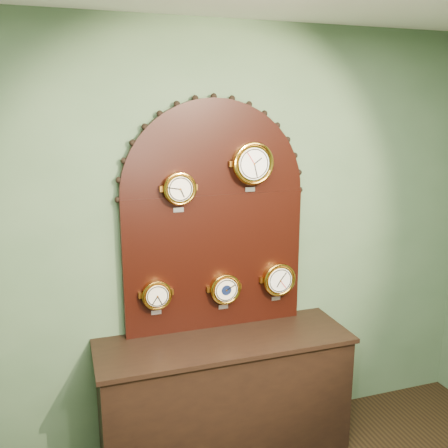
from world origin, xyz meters
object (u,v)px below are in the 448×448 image
object	(u,v)px
arabic_clock	(252,163)
barometer	(225,289)
hygrometer	(157,295)
roman_clock	(179,188)
shop_counter	(225,399)
tide_clock	(278,279)
display_board	(214,210)

from	to	relation	value
arabic_clock	barometer	bearing A→B (deg)	179.55
hygrometer	roman_clock	bearing A→B (deg)	-0.14
hygrometer	barometer	world-z (taller)	hygrometer
shop_counter	arabic_clock	size ratio (longest dim) A/B	4.98
roman_clock	hygrometer	world-z (taller)	roman_clock
roman_clock	tide_clock	size ratio (longest dim) A/B	0.91
display_board	arabic_clock	xyz separation A→B (m)	(0.23, -0.07, 0.30)
shop_counter	arabic_clock	world-z (taller)	arabic_clock
display_board	barometer	world-z (taller)	display_board
roman_clock	arabic_clock	bearing A→B (deg)	-0.20
shop_counter	barometer	world-z (taller)	barometer
arabic_clock	tide_clock	xyz separation A→B (m)	(0.20, 0.00, -0.79)
shop_counter	display_board	xyz separation A→B (m)	(0.00, 0.22, 1.23)
shop_counter	roman_clock	size ratio (longest dim) A/B	6.25
hygrometer	barometer	xyz separation A→B (m)	(0.45, -0.00, -0.01)
shop_counter	hygrometer	world-z (taller)	hygrometer
shop_counter	tide_clock	size ratio (longest dim) A/B	5.70
barometer	tide_clock	size ratio (longest dim) A/B	0.92
display_board	hygrometer	distance (m)	0.65
arabic_clock	hygrometer	world-z (taller)	arabic_clock
roman_clock	hygrometer	xyz separation A→B (m)	(-0.16, 0.00, -0.67)
tide_clock	barometer	bearing A→B (deg)	179.94
hygrometer	barometer	distance (m)	0.45
display_board	arabic_clock	world-z (taller)	display_board
roman_clock	arabic_clock	size ratio (longest dim) A/B	0.80
shop_counter	roman_clock	distance (m)	1.42
display_board	roman_clock	distance (m)	0.30
shop_counter	tide_clock	distance (m)	0.87
shop_counter	tide_clock	world-z (taller)	tide_clock
shop_counter	display_board	bearing A→B (deg)	90.00
display_board	hygrometer	xyz separation A→B (m)	(-0.40, -0.07, -0.50)
roman_clock	shop_counter	bearing A→B (deg)	-32.40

